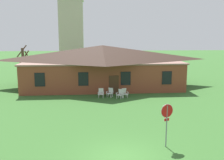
% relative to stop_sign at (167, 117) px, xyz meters
% --- Properties ---
extents(ground_plane, '(200.00, 200.00, 0.00)m').
position_rel_stop_sign_xyz_m(ground_plane, '(-2.77, -1.16, -1.82)').
color(ground_plane, '#336028').
extents(brick_building, '(19.48, 10.40, 5.25)m').
position_rel_stop_sign_xyz_m(brick_building, '(-2.77, 18.85, 0.85)').
color(brick_building, brown).
rests_on(brick_building, ground).
extents(dome_tower, '(5.18, 5.18, 19.67)m').
position_rel_stop_sign_xyz_m(dome_tower, '(-8.10, 40.49, 7.19)').
color(dome_tower, '#BCB29E').
rests_on(dome_tower, ground).
extents(stop_sign, '(0.77, 0.28, 2.58)m').
position_rel_stop_sign_xyz_m(stop_sign, '(0.00, 0.00, 0.00)').
color(stop_sign, slate).
rests_on(stop_sign, ground).
extents(lawn_chair_by_porch, '(0.68, 0.71, 0.96)m').
position_rel_stop_sign_xyz_m(lawn_chair_by_porch, '(-3.25, 12.44, -1.33)').
color(lawn_chair_by_porch, silver).
rests_on(lawn_chair_by_porch, ground).
extents(lawn_chair_near_door, '(0.82, 0.85, 0.96)m').
position_rel_stop_sign_xyz_m(lawn_chair_near_door, '(-2.26, 12.60, -1.33)').
color(lawn_chair_near_door, white).
rests_on(lawn_chair_near_door, ground).
extents(lawn_chair_left_end, '(0.83, 0.86, 0.96)m').
position_rel_stop_sign_xyz_m(lawn_chair_left_end, '(-1.27, 11.85, -1.33)').
color(lawn_chair_left_end, silver).
rests_on(lawn_chair_left_end, ground).
extents(lawn_chair_middle, '(0.73, 0.78, 0.96)m').
position_rel_stop_sign_xyz_m(lawn_chair_middle, '(-0.78, 12.23, -1.33)').
color(lawn_chair_middle, silver).
rests_on(lawn_chair_middle, ground).
extents(bare_tree_beside_building, '(1.73, 1.50, 5.20)m').
position_rel_stop_sign_xyz_m(bare_tree_beside_building, '(-13.46, 21.71, 0.87)').
color(bare_tree_beside_building, brown).
rests_on(bare_tree_beside_building, ground).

